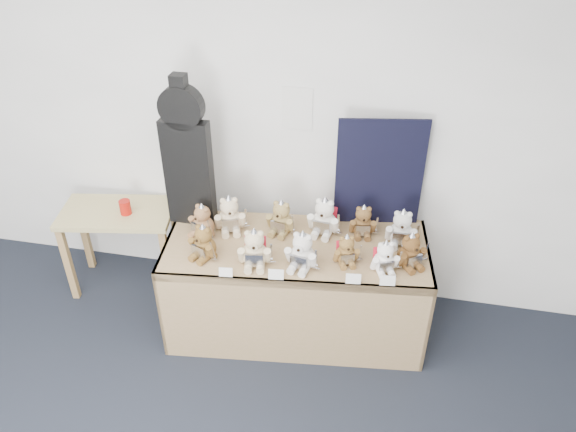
% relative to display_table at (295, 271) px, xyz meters
% --- Properties ---
extents(room_shell, '(6.00, 6.00, 6.00)m').
position_rel_display_table_xyz_m(room_shell, '(-0.11, 0.59, 0.91)').
color(room_shell, silver).
rests_on(room_shell, floor).
extents(display_table, '(1.84, 0.94, 0.74)m').
position_rel_display_table_xyz_m(display_table, '(0.00, 0.00, 0.00)').
color(display_table, olive).
rests_on(display_table, floor).
extents(side_table, '(0.89, 0.60, 0.69)m').
position_rel_display_table_xyz_m(side_table, '(-1.41, 0.28, -0.01)').
color(side_table, tan).
rests_on(side_table, floor).
extents(guitar_case, '(0.33, 0.10, 1.07)m').
position_rel_display_table_xyz_m(guitar_case, '(-0.77, 0.22, 0.68)').
color(guitar_case, black).
rests_on(guitar_case, display_table).
extents(navy_board, '(0.58, 0.12, 0.78)m').
position_rel_display_table_xyz_m(navy_board, '(0.48, 0.46, 0.55)').
color(navy_board, black).
rests_on(navy_board, display_table).
extents(red_cup, '(0.08, 0.08, 0.11)m').
position_rel_display_table_xyz_m(red_cup, '(-1.32, 0.26, 0.17)').
color(red_cup, '#AD130B').
rests_on(red_cup, side_table).
extents(teddy_front_far_left, '(0.21, 0.21, 0.27)m').
position_rel_display_table_xyz_m(teddy_front_far_left, '(-0.57, -0.16, 0.26)').
color(teddy_front_far_left, brown).
rests_on(teddy_front_far_left, display_table).
extents(teddy_front_left, '(0.24, 0.22, 0.29)m').
position_rel_display_table_xyz_m(teddy_front_left, '(-0.23, -0.17, 0.27)').
color(teddy_front_left, beige).
rests_on(teddy_front_left, display_table).
extents(teddy_front_centre, '(0.24, 0.21, 0.29)m').
position_rel_display_table_xyz_m(teddy_front_centre, '(0.07, -0.14, 0.27)').
color(teddy_front_centre, silver).
rests_on(teddy_front_centre, display_table).
extents(teddy_front_right, '(0.19, 0.18, 0.23)m').
position_rel_display_table_xyz_m(teddy_front_right, '(0.33, -0.03, 0.25)').
color(teddy_front_right, brown).
rests_on(teddy_front_right, display_table).
extents(teddy_front_far_right, '(0.20, 0.19, 0.24)m').
position_rel_display_table_xyz_m(teddy_front_far_right, '(0.58, -0.07, 0.25)').
color(teddy_front_far_right, white).
rests_on(teddy_front_far_right, display_table).
extents(teddy_front_end, '(0.22, 0.22, 0.27)m').
position_rel_display_table_xyz_m(teddy_front_end, '(0.73, 0.01, 0.26)').
color(teddy_front_end, brown).
rests_on(teddy_front_end, display_table).
extents(teddy_back_left, '(0.25, 0.23, 0.29)m').
position_rel_display_table_xyz_m(teddy_back_left, '(-0.49, 0.16, 0.28)').
color(teddy_back_left, beige).
rests_on(teddy_back_left, display_table).
extents(teddy_back_centre_left, '(0.22, 0.20, 0.27)m').
position_rel_display_table_xyz_m(teddy_back_centre_left, '(-0.14, 0.21, 0.27)').
color(teddy_back_centre_left, '#9E854F').
rests_on(teddy_back_centre_left, display_table).
extents(teddy_back_centre_right, '(0.25, 0.22, 0.30)m').
position_rel_display_table_xyz_m(teddy_back_centre_right, '(0.15, 0.26, 0.28)').
color(teddy_back_centre_right, white).
rests_on(teddy_back_centre_right, display_table).
extents(teddy_back_right, '(0.21, 0.18, 0.25)m').
position_rel_display_table_xyz_m(teddy_back_right, '(0.41, 0.29, 0.26)').
color(teddy_back_right, brown).
rests_on(teddy_back_right, display_table).
extents(teddy_back_end, '(0.23, 0.18, 0.28)m').
position_rel_display_table_xyz_m(teddy_back_end, '(0.67, 0.24, 0.27)').
color(teddy_back_end, silver).
rests_on(teddy_back_end, display_table).
extents(teddy_back_far_left, '(0.21, 0.21, 0.26)m').
position_rel_display_table_xyz_m(teddy_back_far_left, '(-0.66, 0.07, 0.26)').
color(teddy_back_far_left, '#926844').
rests_on(teddy_back_far_left, display_table).
extents(entry_card_a, '(0.09, 0.03, 0.06)m').
position_rel_display_table_xyz_m(entry_card_a, '(-0.38, -0.33, 0.19)').
color(entry_card_a, silver).
rests_on(entry_card_a, display_table).
extents(entry_card_b, '(0.10, 0.03, 0.07)m').
position_rel_display_table_xyz_m(entry_card_b, '(-0.07, -0.29, 0.20)').
color(entry_card_b, silver).
rests_on(entry_card_b, display_table).
extents(entry_card_c, '(0.09, 0.03, 0.07)m').
position_rel_display_table_xyz_m(entry_card_c, '(0.40, -0.23, 0.19)').
color(entry_card_c, silver).
rests_on(entry_card_c, display_table).
extents(entry_card_d, '(0.10, 0.03, 0.07)m').
position_rel_display_table_xyz_m(entry_card_d, '(0.61, -0.21, 0.19)').
color(entry_card_d, silver).
rests_on(entry_card_d, display_table).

